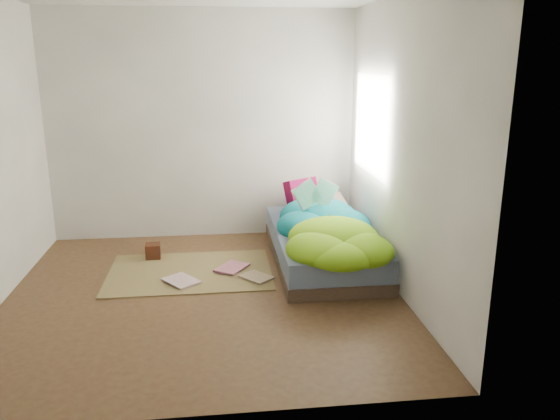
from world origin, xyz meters
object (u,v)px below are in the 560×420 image
Objects in this scene: bed at (323,245)px; pillow_magenta at (303,196)px; floor_book_a at (170,285)px; floor_book_b at (222,266)px; open_book at (316,184)px; wooden_box at (153,251)px.

pillow_magenta reaches higher than bed.
bed is 1.63m from floor_book_a.
open_book is at bearing 44.38° from floor_book_b.
pillow_magenta reaches higher than wooden_box.
open_book reaches higher than pillow_magenta.
floor_book_a is at bearing -105.43° from floor_book_b.
pillow_magenta is 1.91m from floor_book_a.
bed is at bearing -62.44° from open_book.
floor_book_a is (-1.43, -1.16, -0.51)m from pillow_magenta.
open_book is at bearing -15.56° from floor_book_a.
pillow_magenta is at bearing 81.08° from open_book.
open_book is (-0.07, 0.08, 0.64)m from bed.
floor_book_b is (-0.95, -0.75, -0.51)m from pillow_magenta.
wooden_box is (-1.66, -0.38, -0.45)m from pillow_magenta.
wooden_box is (-1.77, 0.26, -0.08)m from bed.
bed is 6.13× the size of floor_book_b.
pillow_magenta is 1.21× the size of floor_book_a.
floor_book_b is at bearing -27.19° from wooden_box.
pillow_magenta is 1.76m from wooden_box.
floor_book_a is at bearing -173.77° from pillow_magenta.
pillow_magenta is (-0.11, 0.65, 0.37)m from bed.
wooden_box is 0.82m from floor_book_a.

